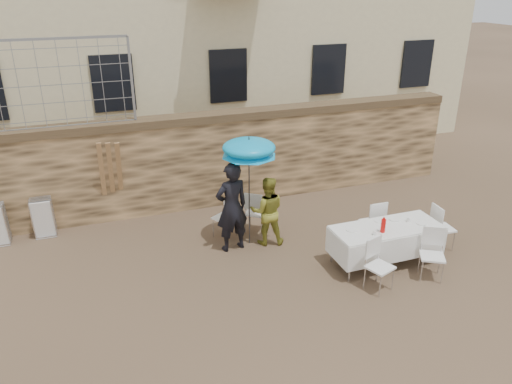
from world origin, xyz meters
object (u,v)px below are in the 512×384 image
object	(u,v)px
couple_chair_left	(225,216)
soda_bottle	(383,226)
table_chair_front_left	(380,266)
man_suit	(232,207)
woman_dress	(267,211)
umbrella	(249,151)
banquet_table	(387,229)
table_chair_front_right	(433,255)
couple_chair_right	(256,211)
chair_stack_right	(43,215)
table_chair_back	(372,221)
table_chair_side	(443,227)

from	to	relation	value
couple_chair_left	soda_bottle	bearing A→B (deg)	105.34
table_chair_front_left	man_suit	bearing A→B (deg)	111.69
woman_dress	table_chair_front_left	size ratio (longest dim) A/B	1.52
umbrella	banquet_table	distance (m)	3.02
table_chair_front_left	table_chair_front_right	distance (m)	1.10
couple_chair_right	table_chair_front_left	xyz separation A→B (m)	(1.31, -2.80, 0.00)
woman_dress	umbrella	distance (m)	1.35
man_suit	couple_chair_left	world-z (taller)	man_suit
banquet_table	soda_bottle	distance (m)	0.30
woman_dress	chair_stack_right	world-z (taller)	woman_dress
table_chair_back	chair_stack_right	bearing A→B (deg)	-21.71
table_chair_front_left	table_chair_back	distance (m)	1.74
man_suit	table_chair_side	distance (m)	4.27
table_chair_front_left	soda_bottle	bearing A→B (deg)	36.21
couple_chair_right	umbrella	bearing A→B (deg)	93.07
chair_stack_right	couple_chair_left	bearing A→B (deg)	-21.17
couple_chair_left	couple_chair_right	bearing A→B (deg)	147.72
couple_chair_right	table_chair_front_right	size ratio (longest dim) A/B	1.00
table_chair_back	table_chair_front_left	bearing A→B (deg)	63.39
couple_chair_left	soda_bottle	world-z (taller)	soda_bottle
table_chair_front_left	table_chair_back	bearing A→B (deg)	42.60
woman_dress	table_chair_side	size ratio (longest dim) A/B	1.52
soda_bottle	table_chair_front_left	distance (m)	0.84
banquet_table	chair_stack_right	world-z (taller)	chair_stack_right
banquet_table	soda_bottle	bearing A→B (deg)	-143.13
man_suit	chair_stack_right	xyz separation A→B (m)	(-3.61, 1.95, -0.47)
man_suit	table_chair_back	size ratio (longest dim) A/B	1.94
table_chair_back	table_chair_side	xyz separation A→B (m)	(1.20, -0.70, 0.00)
couple_chair_left	couple_chair_right	xyz separation A→B (m)	(0.70, 0.00, 0.00)
woman_dress	couple_chair_right	xyz separation A→B (m)	(-0.05, 0.55, -0.25)
woman_dress	table_chair_back	size ratio (longest dim) A/B	1.52
banquet_table	table_chair_back	xyz separation A→B (m)	(0.20, 0.80, -0.25)
table_chair_back	table_chair_front_right	bearing A→B (deg)	101.65
man_suit	soda_bottle	size ratio (longest dim) A/B	7.16
woman_dress	table_chair_back	distance (m)	2.19
man_suit	chair_stack_right	world-z (taller)	man_suit
man_suit	chair_stack_right	size ratio (longest dim) A/B	2.02
couple_chair_right	soda_bottle	bearing A→B (deg)	164.63
umbrella	couple_chair_right	world-z (taller)	umbrella
couple_chair_left	banquet_table	world-z (taller)	couple_chair_left
couple_chair_left	table_chair_back	xyz separation A→B (m)	(2.81, -1.25, 0.00)
umbrella	couple_chair_right	bearing A→B (deg)	56.31
man_suit	woman_dress	xyz separation A→B (m)	(0.75, 0.00, -0.20)
man_suit	table_chair_side	bearing A→B (deg)	151.47
woman_dress	table_chair_side	bearing A→B (deg)	171.56
man_suit	umbrella	distance (m)	1.17
soda_bottle	couple_chair_right	bearing A→B (deg)	127.86
couple_chair_left	chair_stack_right	xyz separation A→B (m)	(-3.61, 1.40, -0.02)
table_chair_front_left	couple_chair_right	bearing A→B (deg)	94.97
chair_stack_right	couple_chair_right	bearing A→B (deg)	-17.97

